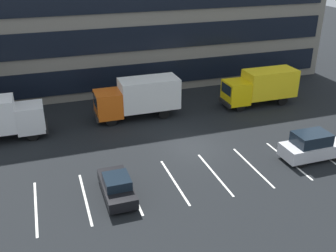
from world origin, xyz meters
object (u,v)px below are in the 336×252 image
at_px(sedan_black, 117,187).
at_px(suv_silver, 312,146).
at_px(box_truck_orange, 139,96).
at_px(box_truck_yellow_all, 261,86).

height_order(sedan_black, suv_silver, suv_silver).
bearing_deg(box_truck_orange, suv_silver, -49.06).
distance_m(box_truck_orange, box_truck_yellow_all, 11.51).
distance_m(box_truck_yellow_all, suv_silver, 10.47).
height_order(box_truck_yellow_all, sedan_black, box_truck_yellow_all).
relative_size(box_truck_orange, box_truck_yellow_all, 1.04).
bearing_deg(box_truck_yellow_all, box_truck_orange, 176.57).
bearing_deg(box_truck_orange, sedan_black, -111.20).
relative_size(box_truck_yellow_all, sedan_black, 1.75).
distance_m(box_truck_orange, suv_silver, 14.49).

